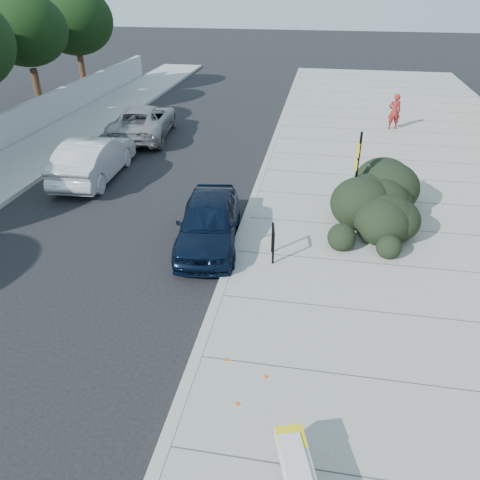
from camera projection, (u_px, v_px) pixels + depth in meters
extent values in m
plane|color=black|center=(218.00, 300.00, 10.80)|extent=(120.00, 120.00, 0.00)
cube|color=gray|center=(433.00, 219.00, 14.19)|extent=(11.20, 50.00, 0.15)
cube|color=#9E9E99|center=(251.00, 205.00, 15.03)|extent=(0.22, 50.00, 0.17)
cube|color=#9E9E99|center=(24.00, 188.00, 16.23)|extent=(0.22, 50.00, 0.17)
cylinder|color=#332114|center=(38.00, 93.00, 24.05)|extent=(0.36, 0.36, 2.40)
ellipsoid|color=black|center=(25.00, 30.00, 22.56)|extent=(4.00, 4.00, 3.40)
cylinder|color=#332114|center=(83.00, 75.00, 28.33)|extent=(0.36, 0.36, 2.40)
ellipsoid|color=black|center=(74.00, 21.00, 26.84)|extent=(4.40, 4.40, 3.74)
cylinder|color=gray|center=(281.00, 458.00, 6.91)|extent=(0.05, 0.05, 0.38)
cylinder|color=gray|center=(299.00, 456.00, 6.93)|extent=(0.05, 0.05, 0.38)
cube|color=yellow|center=(291.00, 437.00, 6.74)|extent=(0.51, 0.50, 0.02)
cylinder|color=black|center=(273.00, 249.00, 11.69)|extent=(0.06, 0.06, 0.86)
cylinder|color=black|center=(272.00, 238.00, 12.17)|extent=(0.06, 0.06, 0.86)
cylinder|color=black|center=(273.00, 228.00, 11.71)|extent=(0.14, 0.56, 0.06)
cube|color=black|center=(357.00, 173.00, 13.90)|extent=(0.07, 0.07, 2.50)
cube|color=yellow|center=(358.00, 150.00, 13.55)|extent=(0.07, 0.29, 0.40)
cube|color=yellow|center=(356.00, 164.00, 13.77)|extent=(0.07, 0.27, 0.31)
ellipsoid|color=black|center=(377.00, 194.00, 13.62)|extent=(3.79, 4.88, 1.64)
imported|color=black|center=(209.00, 222.00, 12.73)|extent=(2.11, 4.18, 1.36)
imported|color=silver|center=(94.00, 158.00, 16.88)|extent=(1.83, 4.64, 1.50)
imported|color=gray|center=(143.00, 121.00, 21.25)|extent=(3.07, 5.46, 1.44)
imported|color=maroon|center=(394.00, 111.00, 21.82)|extent=(0.65, 0.49, 1.61)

